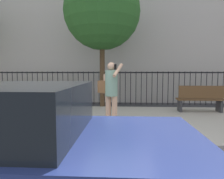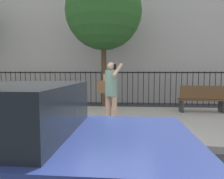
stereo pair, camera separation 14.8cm
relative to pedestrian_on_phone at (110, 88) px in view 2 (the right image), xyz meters
The scene contains 7 objects.
ground_plane 1.99m from the pedestrian_on_phone, 96.92° to the right, with size 60.00×60.00×0.00m, color #333338.
sidewalk 1.22m from the pedestrian_on_phone, 108.72° to the left, with size 28.00×4.40×0.15m, color #B2ADA3.
building_facade 7.97m from the pedestrian_on_phone, 91.64° to the left, with size 28.00×4.00×10.31m, color #BCB7B2.
iron_fence 4.29m from the pedestrian_on_phone, 92.63° to the left, with size 12.03×0.04×1.60m.
pedestrian_on_phone is the anchor object (origin of this frame).
street_bench 3.60m from the pedestrian_on_phone, 29.93° to the left, with size 1.60×0.45×0.95m.
street_tree_far 4.07m from the pedestrian_on_phone, 100.46° to the left, with size 3.08×3.08×5.56m.
Camera 2 is at (0.70, -3.98, 1.59)m, focal length 32.86 mm.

